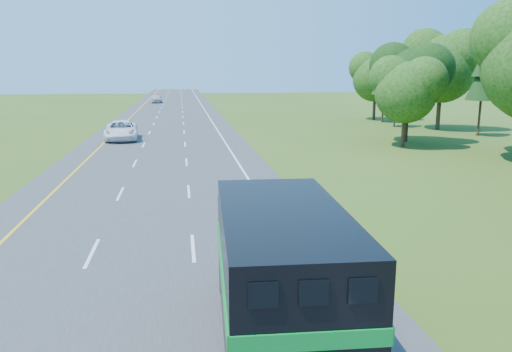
{
  "coord_description": "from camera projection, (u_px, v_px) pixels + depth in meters",
  "views": [
    {
      "loc": [
        1.53,
        2.13,
        6.57
      ],
      "look_at": [
        4.81,
        23.93,
        1.87
      ],
      "focal_mm": 35.0,
      "sensor_mm": 36.0,
      "label": 1
    }
  ],
  "objects": [
    {
      "name": "far_car",
      "position": [
        157.0,
        99.0,
        101.22
      ],
      "size": [
        2.15,
        4.91,
        1.65
      ],
      "primitive_type": "imported",
      "rotation": [
        0.0,
        0.0,
        -0.04
      ],
      "color": "silver",
      "rests_on": "road"
    },
    {
      "name": "road",
      "position": [
        165.0,
        140.0,
        47.44
      ],
      "size": [
        15.0,
        260.0,
        0.04
      ],
      "primitive_type": "cube",
      "color": "#38383A",
      "rests_on": "ground"
    },
    {
      "name": "white_suv",
      "position": [
        121.0,
        130.0,
        47.58
      ],
      "size": [
        3.46,
        6.66,
        1.79
      ],
      "primitive_type": "imported",
      "rotation": [
        0.0,
        0.0,
        0.08
      ],
      "color": "white",
      "rests_on": "road"
    },
    {
      "name": "lane_markings",
      "position": [
        165.0,
        140.0,
        47.44
      ],
      "size": [
        11.15,
        260.0,
        0.01
      ],
      "color": "yellow",
      "rests_on": "road"
    },
    {
      "name": "horse_truck",
      "position": [
        278.0,
        274.0,
        11.41
      ],
      "size": [
        2.97,
        8.4,
        3.67
      ],
      "rotation": [
        0.0,
        0.0,
        -0.05
      ],
      "color": "black",
      "rests_on": "road"
    }
  ]
}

